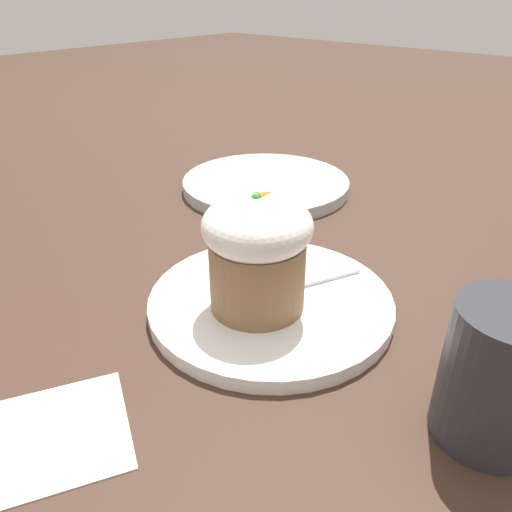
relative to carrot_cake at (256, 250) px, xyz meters
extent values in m
plane|color=#3D281E|center=(0.02, 0.00, -0.07)|extent=(4.00, 4.00, 0.00)
cylinder|color=white|center=(0.02, 0.00, -0.06)|extent=(0.23, 0.23, 0.01)
cylinder|color=olive|center=(0.00, 0.00, -0.02)|extent=(0.08, 0.08, 0.07)
ellipsoid|color=white|center=(0.00, 0.00, 0.02)|extent=(0.09, 0.09, 0.05)
cone|color=orange|center=(0.01, 0.00, 0.05)|extent=(0.02, 0.01, 0.01)
sphere|color=green|center=(0.00, 0.00, 0.05)|extent=(0.01, 0.01, 0.01)
cube|color=silver|center=(0.07, -0.02, -0.05)|extent=(0.09, 0.05, 0.00)
ellipsoid|color=silver|center=(0.01, 0.00, -0.05)|extent=(0.05, 0.04, 0.01)
cylinder|color=#2D2D33|center=(0.00, -0.21, -0.02)|extent=(0.07, 0.07, 0.10)
cylinder|color=#B2B7BC|center=(0.25, 0.20, -0.06)|extent=(0.24, 0.24, 0.02)
cube|color=white|center=(-0.20, 0.01, -0.07)|extent=(0.14, 0.14, 0.00)
camera|label=1|loc=(-0.28, -0.25, 0.20)|focal=35.00mm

